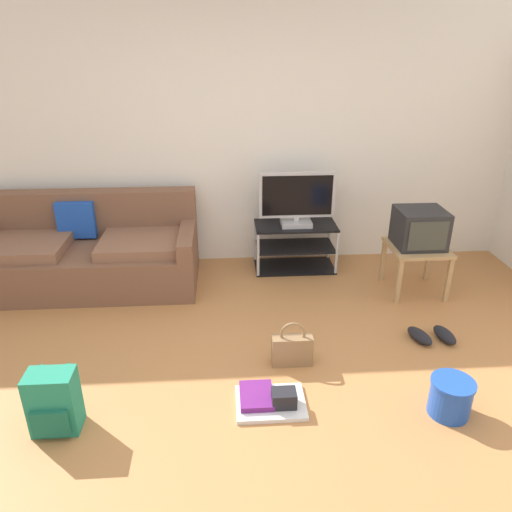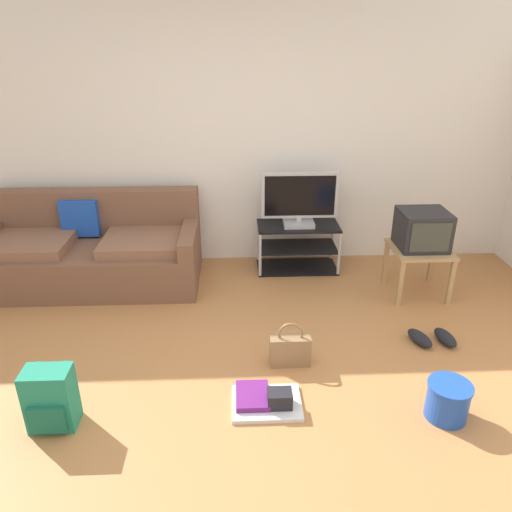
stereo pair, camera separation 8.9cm
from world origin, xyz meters
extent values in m
cube|color=#B27542|center=(0.00, 0.00, -0.01)|extent=(9.00, 9.80, 0.02)
cube|color=silver|center=(0.00, 2.45, 1.35)|extent=(9.00, 0.10, 2.70)
cube|color=brown|center=(-1.34, 1.85, 0.20)|extent=(2.08, 0.92, 0.40)
cube|color=brown|center=(-1.34, 2.21, 0.63)|extent=(2.08, 0.20, 0.45)
cube|color=brown|center=(-0.37, 1.85, 0.49)|extent=(0.14, 0.92, 0.17)
cube|color=brown|center=(-1.91, 1.79, 0.45)|extent=(0.83, 0.64, 0.10)
cube|color=brown|center=(-0.76, 1.79, 0.45)|extent=(0.83, 0.64, 0.10)
cube|color=blue|center=(-1.46, 2.09, 0.60)|extent=(0.36, 0.12, 0.36)
cube|color=black|center=(0.72, 2.11, 0.47)|extent=(0.83, 0.42, 0.02)
cube|color=black|center=(0.72, 2.11, 0.24)|extent=(0.80, 0.41, 0.02)
cube|color=black|center=(0.72, 2.11, 0.01)|extent=(0.83, 0.42, 0.02)
cylinder|color=#B7B7BC|center=(0.32, 1.92, 0.24)|extent=(0.03, 0.03, 0.48)
cylinder|color=#B7B7BC|center=(1.12, 1.92, 0.24)|extent=(0.03, 0.03, 0.48)
cylinder|color=#B7B7BC|center=(0.32, 2.31, 0.24)|extent=(0.03, 0.03, 0.48)
cylinder|color=#B7B7BC|center=(1.12, 2.31, 0.24)|extent=(0.03, 0.03, 0.48)
cube|color=#B2B2B7|center=(0.72, 2.09, 0.51)|extent=(0.31, 0.22, 0.05)
cube|color=#B2B2B7|center=(0.72, 2.09, 0.55)|extent=(0.05, 0.04, 0.04)
cube|color=#B2B2B7|center=(0.72, 2.09, 0.80)|extent=(0.76, 0.04, 0.46)
cube|color=black|center=(0.72, 2.07, 0.80)|extent=(0.70, 0.01, 0.40)
cube|color=tan|center=(1.78, 1.53, 0.45)|extent=(0.52, 0.52, 0.03)
cube|color=tan|center=(1.55, 1.30, 0.22)|extent=(0.04, 0.04, 0.43)
cube|color=tan|center=(2.01, 1.30, 0.22)|extent=(0.04, 0.04, 0.43)
cube|color=tan|center=(1.55, 1.76, 0.22)|extent=(0.04, 0.04, 0.43)
cube|color=tan|center=(2.01, 1.76, 0.22)|extent=(0.04, 0.04, 0.43)
cube|color=#232326|center=(1.78, 1.55, 0.64)|extent=(0.43, 0.39, 0.35)
cube|color=#333833|center=(1.78, 1.35, 0.64)|extent=(0.35, 0.01, 0.27)
cube|color=#238466|center=(-1.07, -0.09, 0.20)|extent=(0.29, 0.18, 0.41)
cube|color=#1A634C|center=(-1.07, -0.19, 0.13)|extent=(0.22, 0.04, 0.18)
cylinder|color=#1A634C|center=(-1.15, 0.02, 0.22)|extent=(0.04, 0.04, 0.33)
cylinder|color=#1A634C|center=(-0.99, 0.02, 0.22)|extent=(0.04, 0.04, 0.33)
cube|color=olive|center=(0.47, 0.46, 0.12)|extent=(0.30, 0.11, 0.23)
torus|color=olive|center=(0.47, 0.46, 0.26)|extent=(0.19, 0.02, 0.19)
cylinder|color=blue|center=(1.40, -0.12, 0.13)|extent=(0.26, 0.26, 0.25)
cylinder|color=blue|center=(1.40, -0.12, 0.24)|extent=(0.28, 0.28, 0.02)
ellipsoid|color=black|center=(1.53, 0.69, 0.04)|extent=(0.20, 0.28, 0.09)
ellipsoid|color=black|center=(1.73, 0.69, 0.04)|extent=(0.16, 0.28, 0.09)
cube|color=silver|center=(0.27, 0.03, 0.01)|extent=(0.46, 0.35, 0.03)
cube|color=black|center=(0.35, -0.01, 0.08)|extent=(0.16, 0.12, 0.11)
cube|color=#661E70|center=(0.17, 0.06, 0.05)|extent=(0.22, 0.28, 0.04)
camera|label=1|loc=(0.00, -2.47, 2.21)|focal=33.85mm
camera|label=2|loc=(0.09, -2.47, 2.21)|focal=33.85mm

